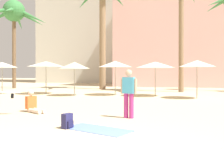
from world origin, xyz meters
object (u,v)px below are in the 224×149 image
at_px(cafe_umbrella_1, 46,64).
at_px(cafe_umbrella_5, 74,65).
at_px(cafe_umbrella_7, 155,65).
at_px(backpack, 67,121).
at_px(palm_tree_right, 14,15).
at_px(cafe_umbrella_4, 197,64).
at_px(person_far_right, 33,105).
at_px(person_mid_left, 129,92).
at_px(beach_towel, 97,129).
at_px(cafe_umbrella_3, 115,64).
at_px(cafe_umbrella_6, 2,65).

distance_m(cafe_umbrella_1, cafe_umbrella_5, 2.74).
relative_size(cafe_umbrella_7, backpack, 6.08).
relative_size(palm_tree_right, cafe_umbrella_4, 3.78).
relative_size(cafe_umbrella_7, person_far_right, 2.47).
distance_m(backpack, person_mid_left, 2.59).
bearing_deg(cafe_umbrella_5, beach_towel, -65.02).
bearing_deg(cafe_umbrella_4, palm_tree_right, 158.80).
height_order(person_mid_left, person_far_right, person_mid_left).
distance_m(cafe_umbrella_3, cafe_umbrella_7, 2.74).
distance_m(beach_towel, backpack, 0.89).
xyz_separation_m(cafe_umbrella_1, person_mid_left, (7.66, -8.70, -1.27)).
height_order(cafe_umbrella_3, beach_towel, cafe_umbrella_3).
height_order(cafe_umbrella_1, cafe_umbrella_3, cafe_umbrella_1).
xyz_separation_m(cafe_umbrella_7, person_far_right, (-4.16, -8.29, -1.78)).
bearing_deg(cafe_umbrella_6, cafe_umbrella_1, 11.74).
bearing_deg(backpack, person_mid_left, 75.41).
bearing_deg(cafe_umbrella_7, cafe_umbrella_6, -176.27).
xyz_separation_m(cafe_umbrella_1, backpack, (6.27, -10.77, -1.98)).
distance_m(cafe_umbrella_3, backpack, 11.13).
xyz_separation_m(cafe_umbrella_5, beach_towel, (4.57, -9.80, -2.04)).
bearing_deg(backpack, cafe_umbrella_4, 86.05).
distance_m(cafe_umbrella_7, person_far_right, 9.44).
bearing_deg(cafe_umbrella_6, cafe_umbrella_7, 3.73).
relative_size(cafe_umbrella_4, cafe_umbrella_6, 0.99).
distance_m(cafe_umbrella_7, backpack, 11.11).
distance_m(cafe_umbrella_3, person_mid_left, 9.26).
bearing_deg(palm_tree_right, cafe_umbrella_4, -21.20).
relative_size(cafe_umbrella_3, cafe_umbrella_5, 1.04).
bearing_deg(person_far_right, cafe_umbrella_7, 94.50).
bearing_deg(cafe_umbrella_7, beach_towel, -94.00).
xyz_separation_m(cafe_umbrella_6, beach_towel, (10.33, -10.05, -2.12)).
bearing_deg(cafe_umbrella_7, cafe_umbrella_5, -169.58).
distance_m(palm_tree_right, person_far_right, 18.43).
relative_size(cafe_umbrella_3, backpack, 5.61).
height_order(cafe_umbrella_7, backpack, cafe_umbrella_7).
xyz_separation_m(cafe_umbrella_5, backpack, (3.70, -9.86, -1.84)).
bearing_deg(cafe_umbrella_3, person_mid_left, -74.18).
bearing_deg(person_far_right, person_mid_left, 24.22).
bearing_deg(beach_towel, cafe_umbrella_3, 100.37).
relative_size(cafe_umbrella_4, cafe_umbrella_7, 0.90).
relative_size(palm_tree_right, cafe_umbrella_3, 3.69).
xyz_separation_m(cafe_umbrella_3, backpack, (1.12, -10.90, -1.94)).
bearing_deg(palm_tree_right, cafe_umbrella_5, -36.01).
height_order(cafe_umbrella_1, person_far_right, cafe_umbrella_1).
xyz_separation_m(palm_tree_right, cafe_umbrella_7, (14.22, -5.49, -5.16)).
relative_size(cafe_umbrella_6, backpack, 5.53).
xyz_separation_m(cafe_umbrella_1, cafe_umbrella_4, (10.46, -0.96, -0.08)).
distance_m(cafe_umbrella_4, cafe_umbrella_6, 13.66).
bearing_deg(cafe_umbrella_1, beach_towel, -56.34).
xyz_separation_m(palm_tree_right, beach_towel, (13.47, -16.27, -7.24)).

